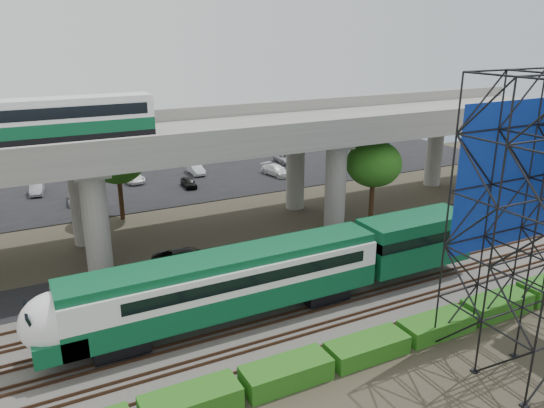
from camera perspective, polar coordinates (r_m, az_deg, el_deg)
ground at (r=32.96m, az=4.12°, el=-12.70°), size 140.00×140.00×0.00m
ballast_bed at (r=34.39m, az=2.37°, el=-11.05°), size 90.00×12.00×0.20m
service_road at (r=41.22m, az=-3.49°, el=-5.95°), size 90.00×5.00×0.08m
parking_lot at (r=62.22m, az=-12.31°, el=2.12°), size 90.00×18.00×0.08m
harbor_water at (r=83.11m, az=-16.39°, el=5.82°), size 140.00×40.00×0.03m
rail_tracks at (r=34.31m, az=2.37°, el=-10.79°), size 90.00×9.52×0.16m
commuter_train at (r=32.15m, az=-1.16°, el=-7.65°), size 29.30×3.06×4.30m
overpass at (r=43.31m, az=-7.63°, el=6.51°), size 80.00×12.00×12.40m
hedge_strip at (r=30.18m, az=10.21°, el=-14.92°), size 34.60×1.80×1.20m
trees at (r=42.98m, az=-12.43°, el=2.52°), size 40.94×16.94×7.69m
suv at (r=39.56m, az=-8.80°, el=-5.93°), size 6.03×3.89×1.55m
parked_cars at (r=62.13m, az=-10.85°, el=2.81°), size 37.22×9.54×1.29m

